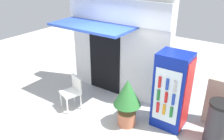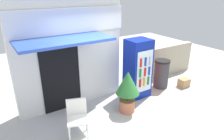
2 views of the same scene
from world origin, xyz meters
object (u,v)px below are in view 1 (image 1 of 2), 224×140
drink_cooler (172,91)px  potted_plant_near_shop (127,98)px  trash_bin (218,123)px  plastic_chair (73,90)px

drink_cooler → potted_plant_near_shop: drink_cooler is taller
drink_cooler → potted_plant_near_shop: size_ratio=1.53×
potted_plant_near_shop → trash_bin: size_ratio=1.22×
plastic_chair → drink_cooler: bearing=17.5°
potted_plant_near_shop → trash_bin: 1.90m
drink_cooler → plastic_chair: drink_cooler is taller
potted_plant_near_shop → plastic_chair: bearing=-173.4°
drink_cooler → trash_bin: drink_cooler is taller
potted_plant_near_shop → trash_bin: (1.80, 0.56, -0.23)m
plastic_chair → trash_bin: size_ratio=0.91×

